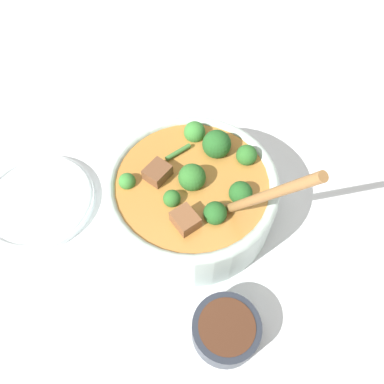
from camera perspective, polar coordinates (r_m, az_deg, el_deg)
The scene contains 4 objects.
ground_plane at distance 0.61m, azimuth -0.00°, elevation -2.95°, with size 4.00×4.00×0.00m, color silver.
stew_bowl at distance 0.57m, azimuth 0.09°, elevation -0.27°, with size 0.25×0.27×0.26m.
condiment_bowl at distance 0.52m, azimuth 4.93°, elevation -20.20°, with size 0.09×0.09×0.04m.
empty_plate at distance 0.66m, azimuth -22.52°, elevation -1.22°, with size 0.19×0.19×0.02m.
Camera 1 is at (-0.07, -0.29, 0.53)m, focal length 35.00 mm.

